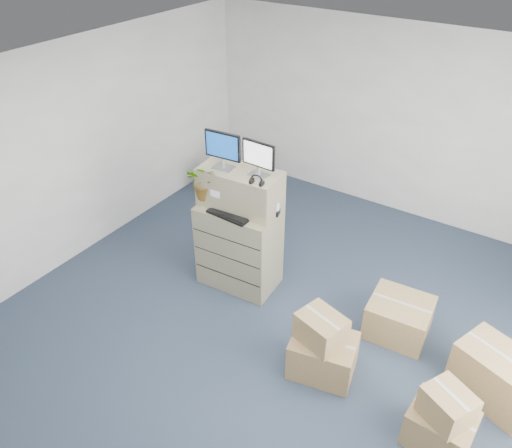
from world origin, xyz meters
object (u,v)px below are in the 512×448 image
object	(u,v)px
monitor_left	(223,148)
potted_plant	(206,186)
filing_cabinet_lower	(239,246)
office_chair	(238,179)
monitor_right	(258,157)
keyboard	(229,214)
water_bottle	(245,196)

from	to	relation	value
monitor_left	potted_plant	world-z (taller)	monitor_left
filing_cabinet_lower	office_chair	distance (m)	2.10
monitor_right	monitor_left	bearing A→B (deg)	-168.32
monitor_left	potted_plant	size ratio (longest dim) A/B	0.82
monitor_right	office_chair	size ratio (longest dim) A/B	0.59
monitor_right	potted_plant	bearing A→B (deg)	-159.93
office_chair	monitor_right	bearing A→B (deg)	105.01
keyboard	water_bottle	xyz separation A→B (m)	(0.04, 0.26, 0.13)
office_chair	monitor_left	bearing A→B (deg)	94.41
monitor_right	potted_plant	world-z (taller)	monitor_right
monitor_right	office_chair	xyz separation A→B (m)	(-1.46, 1.62, -1.45)
monitor_left	office_chair	size ratio (longest dim) A/B	0.64
filing_cabinet_lower	keyboard	distance (m)	0.59
monitor_left	monitor_right	xyz separation A→B (m)	(0.43, 0.07, -0.02)
monitor_left	water_bottle	bearing A→B (deg)	12.83
potted_plant	filing_cabinet_lower	bearing A→B (deg)	18.35
office_chair	keyboard	bearing A→B (deg)	96.34
monitor_left	keyboard	world-z (taller)	monitor_left
keyboard	office_chair	xyz separation A→B (m)	(-1.23, 1.87, -0.77)
water_bottle	potted_plant	xyz separation A→B (m)	(-0.40, -0.20, 0.11)
keyboard	office_chair	bearing A→B (deg)	125.42
monitor_right	water_bottle	distance (m)	0.59
monitor_left	keyboard	distance (m)	0.75
keyboard	monitor_right	bearing A→B (deg)	50.06
monitor_left	potted_plant	bearing A→B (deg)	-149.29
keyboard	office_chair	distance (m)	2.37
potted_plant	office_chair	distance (m)	2.25
filing_cabinet_lower	potted_plant	bearing A→B (deg)	-166.01
keyboard	water_bottle	world-z (taller)	water_bottle
monitor_left	monitor_right	bearing A→B (deg)	4.51
potted_plant	office_chair	bearing A→B (deg)	115.43
filing_cabinet_lower	potted_plant	size ratio (longest dim) A/B	2.04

